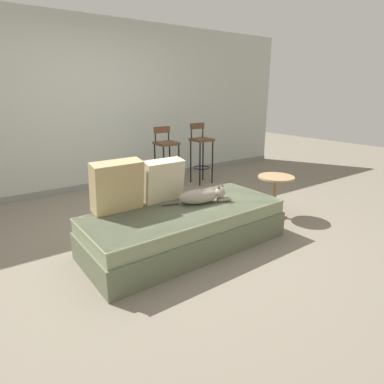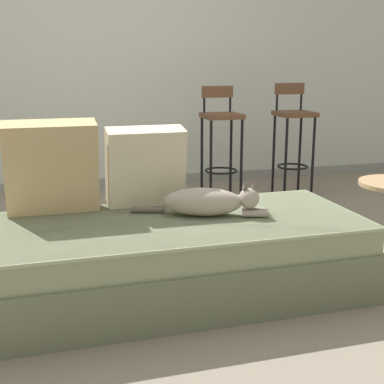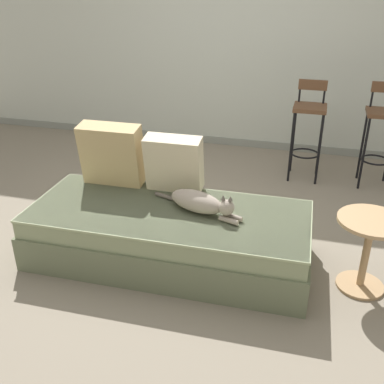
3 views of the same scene
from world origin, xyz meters
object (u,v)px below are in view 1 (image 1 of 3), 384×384
object	(u,v)px
throw_pillow_middle	(163,180)
bar_stool_near_window	(166,152)
couch	(186,227)
side_table	(275,191)
cat	(201,196)
throw_pillow_corner	(117,186)
bar_stool_by_doorway	(201,148)

from	to	relation	value
throw_pillow_middle	bar_stool_near_window	size ratio (longest dim) A/B	0.45
couch	side_table	size ratio (longest dim) A/B	3.90
cat	throw_pillow_corner	bearing A→B (deg)	160.61
couch	throw_pillow_middle	bearing A→B (deg)	99.91
cat	bar_stool_by_doorway	size ratio (longest dim) A/B	0.70
bar_stool_by_doorway	side_table	size ratio (longest dim) A/B	1.92
couch	bar_stool_by_doorway	bearing A→B (deg)	49.42
couch	cat	distance (m)	0.36
throw_pillow_corner	bar_stool_near_window	xyz separation A→B (m)	(1.45, 1.51, -0.06)
couch	cat	size ratio (longest dim) A/B	2.88
couch	throw_pillow_corner	distance (m)	0.79
cat	bar_stool_near_window	bearing A→B (deg)	69.92
throw_pillow_corner	cat	size ratio (longest dim) A/B	0.70
bar_stool_near_window	bar_stool_by_doorway	world-z (taller)	bar_stool_by_doorway
throw_pillow_corner	throw_pillow_middle	world-z (taller)	throw_pillow_corner
throw_pillow_corner	couch	bearing A→B (deg)	-29.52
bar_stool_near_window	cat	bearing A→B (deg)	-110.08
throw_pillow_corner	side_table	distance (m)	1.98
throw_pillow_middle	side_table	world-z (taller)	throw_pillow_middle
side_table	bar_stool_by_doorway	bearing A→B (deg)	83.70
couch	bar_stool_near_window	bearing A→B (deg)	64.31
cat	side_table	world-z (taller)	cat
bar_stool_near_window	bar_stool_by_doorway	distance (m)	0.69
throw_pillow_middle	side_table	xyz separation A→B (m)	(1.43, -0.30, -0.29)
couch	bar_stool_near_window	distance (m)	2.07
throw_pillow_corner	cat	xyz separation A→B (m)	(0.79, -0.28, -0.18)
bar_stool_near_window	bar_stool_by_doorway	bearing A→B (deg)	0.03
bar_stool_near_window	throw_pillow_middle	bearing A→B (deg)	-122.07
throw_pillow_corner	side_table	bearing A→B (deg)	-8.58
couch	side_table	distance (m)	1.38
throw_pillow_middle	bar_stool_by_doorway	size ratio (longest dim) A/B	0.44
throw_pillow_corner	cat	world-z (taller)	throw_pillow_corner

